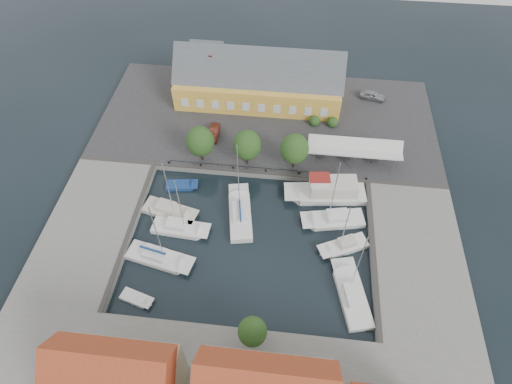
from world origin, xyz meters
TOP-DOWN VIEW (x-y plane):
  - ground at (0.00, 0.00)m, footprint 140.00×140.00m
  - north_quay at (0.00, 23.00)m, footprint 56.00×26.00m
  - west_quay at (-22.00, -2.00)m, footprint 12.00×24.00m
  - east_quay at (22.00, -2.00)m, footprint 12.00×24.00m
  - quay_edge_fittings at (0.02, 4.75)m, footprint 56.00×24.72m
  - warehouse at (-2.60, 28.36)m, footprint 28.56×14.00m
  - tent_canopy at (14.00, 14.50)m, footprint 14.00×4.00m
  - quay_trees at (-2.00, 12.00)m, footprint 18.20×4.20m
  - car_silver at (18.01, 30.13)m, footprint 4.71×2.68m
  - car_red at (-8.12, 17.62)m, footprint 1.54×4.23m
  - center_sailboat at (-1.88, 2.62)m, footprint 4.68×10.25m
  - trawler at (10.43, 7.62)m, footprint 12.28×4.80m
  - east_boat_a at (11.35, 3.16)m, footprint 9.23×4.60m
  - east_boat_b at (12.63, -1.11)m, footprint 7.10×4.95m
  - east_boat_c at (13.43, -8.13)m, footprint 5.22×10.01m
  - west_boat_b at (-12.04, 2.10)m, footprint 8.39×4.59m
  - west_boat_c at (-9.88, -0.69)m, footprint 8.29×3.13m
  - west_boat_d at (-11.55, -5.57)m, footprint 9.50×4.61m
  - launch_sw at (-12.81, -11.44)m, footprint 4.44×2.66m
  - launch_nw at (-11.40, 7.12)m, footprint 5.04×2.51m

SIDE VIEW (x-z plane):
  - ground at x=0.00m, z-range 0.00..0.00m
  - launch_nw at x=-11.40m, z-range -0.35..0.53m
  - launch_sw at x=-12.81m, z-range -0.40..0.58m
  - east_boat_c at x=13.43m, z-range -5.83..6.35m
  - west_boat_b at x=-12.04m, z-range -5.26..5.78m
  - west_boat_c at x=-9.88m, z-range -5.25..5.77m
  - east_boat_b at x=12.63m, z-range -4.54..5.07m
  - east_boat_a at x=11.35m, z-range -5.99..6.51m
  - west_boat_d at x=-11.55m, z-range -5.83..6.37m
  - center_sailboat at x=-1.88m, z-range -6.39..7.12m
  - north_quay at x=0.00m, z-range 0.00..1.00m
  - west_quay at x=-22.00m, z-range 0.00..1.00m
  - east_quay at x=22.00m, z-range 0.00..1.00m
  - trawler at x=10.43m, z-range -1.48..3.52m
  - quay_edge_fittings at x=0.02m, z-range 0.86..1.26m
  - car_red at x=-8.12m, z-range 1.00..2.39m
  - car_silver at x=18.01m, z-range 1.00..2.51m
  - tent_canopy at x=14.00m, z-range 2.27..5.10m
  - warehouse at x=-2.60m, z-range -0.35..9.20m
  - quay_trees at x=-2.00m, z-range 1.73..8.03m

